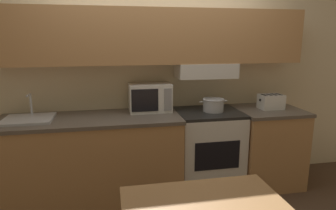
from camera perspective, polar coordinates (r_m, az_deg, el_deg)
ground_plane at (r=3.74m, az=-2.54°, el=-13.70°), size 16.00×16.00×0.00m
wall_back at (r=3.30m, az=-2.37°, el=9.00°), size 5.60×0.38×2.55m
lower_counter_main at (r=3.23m, az=-14.24°, el=-9.87°), size 1.82×0.68×0.88m
lower_counter_right_stub at (r=3.67m, az=18.15°, el=-7.39°), size 0.71×0.68×0.88m
stove_range at (r=3.41m, az=7.54°, el=-8.39°), size 0.68×0.62×0.88m
cooking_pot at (r=3.27m, az=8.63°, el=0.08°), size 0.31×0.23×0.14m
microwave at (r=3.23m, az=-3.46°, el=1.42°), size 0.45×0.29×0.30m
toaster at (r=3.54m, az=19.02°, el=0.62°), size 0.27×0.18×0.16m
sink_basin at (r=3.18m, az=-25.06°, el=-2.37°), size 0.46×0.40×0.24m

